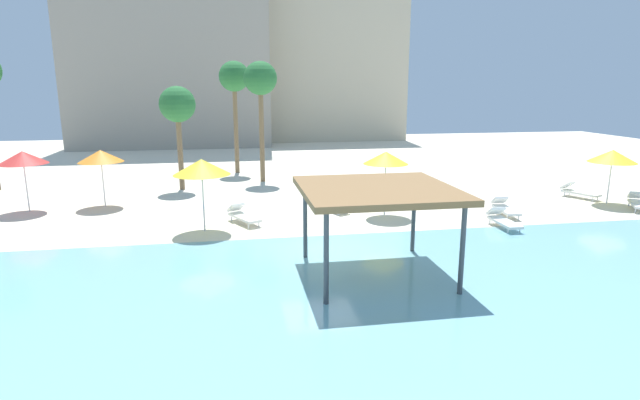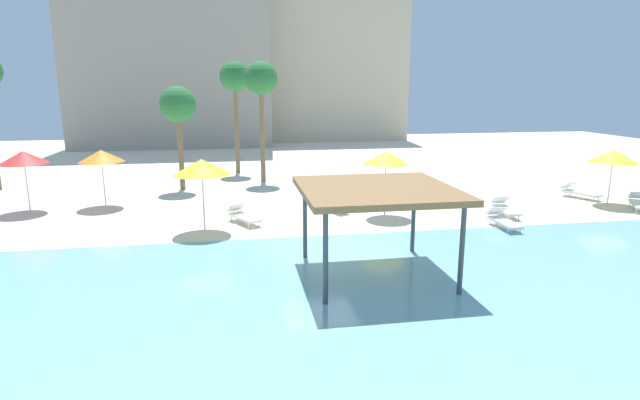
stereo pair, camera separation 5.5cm
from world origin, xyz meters
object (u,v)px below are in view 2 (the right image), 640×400
at_px(lounge_chair_0, 505,208).
at_px(lounge_chair_4, 579,191).
at_px(lounge_chair_1, 243,215).
at_px(beach_umbrella_red_1, 23,157).
at_px(lounge_chair_5, 331,203).
at_px(palm_tree_0, 235,80).
at_px(lounge_chair_6, 639,202).
at_px(palm_tree_3, 178,106).
at_px(beach_umbrella_yellow_0, 613,156).
at_px(shade_pavilion, 377,192).
at_px(palm_tree_2, 261,82).
at_px(beach_umbrella_orange_4, 101,156).
at_px(beach_umbrella_yellow_3, 386,158).
at_px(lounge_chair_3, 503,220).
at_px(beach_umbrella_yellow_5, 202,167).

distance_m(lounge_chair_0, lounge_chair_4, 6.09).
bearing_deg(lounge_chair_1, beach_umbrella_red_1, -138.55).
bearing_deg(lounge_chair_5, palm_tree_0, 176.04).
height_order(lounge_chair_6, palm_tree_3, palm_tree_3).
height_order(beach_umbrella_red_1, lounge_chair_1, beach_umbrella_red_1).
relative_size(beach_umbrella_yellow_0, lounge_chair_4, 1.32).
xyz_separation_m(shade_pavilion, palm_tree_2, (-2.34, 15.78, 3.23)).
height_order(shade_pavilion, beach_umbrella_orange_4, shade_pavilion).
distance_m(beach_umbrella_red_1, lounge_chair_6, 27.75).
bearing_deg(palm_tree_3, beach_umbrella_yellow_3, -38.76).
height_order(beach_umbrella_red_1, lounge_chair_4, beach_umbrella_red_1).
distance_m(lounge_chair_0, lounge_chair_3, 2.16).
xyz_separation_m(beach_umbrella_yellow_0, lounge_chair_4, (-0.45, 1.50, -1.97)).
bearing_deg(beach_umbrella_orange_4, lounge_chair_5, -14.18).
height_order(lounge_chair_5, palm_tree_3, palm_tree_3).
distance_m(beach_umbrella_yellow_5, lounge_chair_5, 6.41).
bearing_deg(lounge_chair_5, beach_umbrella_red_1, -123.15).
bearing_deg(beach_umbrella_yellow_0, lounge_chair_3, -157.39).
xyz_separation_m(beach_umbrella_yellow_3, lounge_chair_4, (10.69, 1.78, -2.20)).
height_order(lounge_chair_0, lounge_chair_3, same).
bearing_deg(palm_tree_0, palm_tree_2, -67.10).
height_order(lounge_chair_1, palm_tree_2, palm_tree_2).
xyz_separation_m(palm_tree_2, palm_tree_3, (-4.48, -1.63, -1.30)).
xyz_separation_m(beach_umbrella_red_1, lounge_chair_1, (9.43, -3.64, -2.11)).
height_order(lounge_chair_5, palm_tree_0, palm_tree_0).
distance_m(lounge_chair_5, palm_tree_3, 10.20).
bearing_deg(beach_umbrella_orange_4, lounge_chair_1, -32.87).
distance_m(beach_umbrella_yellow_5, lounge_chair_4, 18.65).
height_order(lounge_chair_3, palm_tree_3, palm_tree_3).
bearing_deg(lounge_chair_3, shade_pavilion, -56.65).
bearing_deg(beach_umbrella_yellow_3, lounge_chair_5, 148.19).
distance_m(lounge_chair_3, palm_tree_2, 15.58).
xyz_separation_m(beach_umbrella_red_1, lounge_chair_6, (27.32, -4.37, -2.11)).
height_order(beach_umbrella_yellow_3, beach_umbrella_yellow_5, beach_umbrella_yellow_5).
bearing_deg(lounge_chair_1, lounge_chair_6, 60.20).
bearing_deg(beach_umbrella_yellow_0, palm_tree_2, 151.15).
bearing_deg(beach_umbrella_orange_4, lounge_chair_4, -5.27).
xyz_separation_m(beach_umbrella_yellow_0, beach_umbrella_red_1, (-26.69, 3.21, 0.14)).
xyz_separation_m(shade_pavilion, beach_umbrella_yellow_0, (13.51, 7.05, -0.22)).
xyz_separation_m(lounge_chair_0, lounge_chair_4, (5.50, 2.61, 0.00)).
height_order(beach_umbrella_red_1, lounge_chair_0, beach_umbrella_red_1).
height_order(lounge_chair_3, palm_tree_0, palm_tree_0).
relative_size(lounge_chair_0, palm_tree_3, 0.35).
xyz_separation_m(beach_umbrella_yellow_5, lounge_chair_0, (12.80, 0.31, -2.20)).
distance_m(lounge_chair_6, palm_tree_3, 22.92).
height_order(beach_umbrella_yellow_5, lounge_chair_4, beach_umbrella_yellow_5).
bearing_deg(beach_umbrella_red_1, shade_pavilion, -37.90).
xyz_separation_m(shade_pavilion, lounge_chair_6, (14.14, 5.89, -2.20)).
bearing_deg(palm_tree_3, lounge_chair_1, -67.78).
relative_size(beach_umbrella_yellow_0, beach_umbrella_red_1, 0.95).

